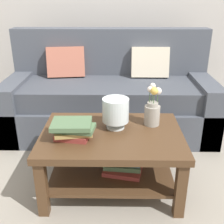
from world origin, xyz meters
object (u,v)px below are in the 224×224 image
at_px(glass_hurricane_vase, 116,111).
at_px(flower_pitcher, 152,110).
at_px(coffee_table, 113,149).
at_px(couch, 110,97).
at_px(book_stack_main, 73,129).

height_order(glass_hurricane_vase, flower_pitcher, flower_pitcher).
height_order(coffee_table, flower_pitcher, flower_pitcher).
bearing_deg(couch, glass_hurricane_vase, -86.31).
distance_m(couch, glass_hurricane_vase, 0.99).
distance_m(book_stack_main, glass_hurricane_vase, 0.35).
bearing_deg(coffee_table, flower_pitcher, 25.89).
bearing_deg(glass_hurricane_vase, book_stack_main, -149.83).
relative_size(book_stack_main, glass_hurricane_vase, 1.31).
distance_m(couch, book_stack_main, 1.16).
relative_size(couch, coffee_table, 2.08).
bearing_deg(book_stack_main, glass_hurricane_vase, 30.17).
bearing_deg(couch, coffee_table, -87.69).
bearing_deg(flower_pitcher, glass_hurricane_vase, -167.63).
distance_m(coffee_table, book_stack_main, 0.36).
bearing_deg(couch, book_stack_main, -101.71).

